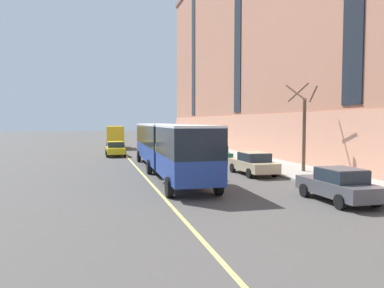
{
  "coord_description": "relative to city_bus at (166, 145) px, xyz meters",
  "views": [
    {
      "loc": [
        -5.36,
        -21.43,
        3.63
      ],
      "look_at": [
        2.29,
        8.15,
        1.8
      ],
      "focal_mm": 35.0,
      "sensor_mm": 36.0,
      "label": 1
    }
  ],
  "objects": [
    {
      "name": "parked_car_green_0",
      "position": [
        5.57,
        25.66,
        -1.23
      ],
      "size": [
        2.05,
        4.72,
        1.56
      ],
      "color": "#23603D",
      "rests_on": "ground"
    },
    {
      "name": "taxi_cab",
      "position": [
        -2.81,
        14.06,
        -1.23
      ],
      "size": [
        2.0,
        4.32,
        1.56
      ],
      "color": "yellow",
      "rests_on": "ground"
    },
    {
      "name": "parked_car_darkgray_3",
      "position": [
        5.75,
        -11.35,
        -1.23
      ],
      "size": [
        1.94,
        4.35,
        1.56
      ],
      "color": "#4C4C51",
      "rests_on": "ground"
    },
    {
      "name": "parked_car_green_4",
      "position": [
        5.52,
        5.57,
        -1.23
      ],
      "size": [
        1.99,
        4.5,
        1.56
      ],
      "color": "#23603D",
      "rests_on": "ground"
    },
    {
      "name": "parked_car_champagne_5",
      "position": [
        5.58,
        -2.31,
        -1.23
      ],
      "size": [
        2.06,
        4.69,
        1.56
      ],
      "color": "#BCAD89",
      "rests_on": "ground"
    },
    {
      "name": "box_truck",
      "position": [
        -2.21,
        25.85,
        -0.29
      ],
      "size": [
        2.59,
        7.18,
        3.01
      ],
      "color": "gold",
      "rests_on": "ground"
    },
    {
      "name": "parked_car_navy_2",
      "position": [
        5.73,
        15.42,
        -1.23
      ],
      "size": [
        1.99,
        4.54,
        1.56
      ],
      "color": "navy",
      "rests_on": "ground"
    },
    {
      "name": "lane_centerline",
      "position": [
        -1.7,
        -1.42,
        -2.01
      ],
      "size": [
        0.16,
        140.0,
        0.01
      ],
      "primitive_type": "cube",
      "color": "#E0D66B",
      "rests_on": "ground"
    },
    {
      "name": "ground_plane",
      "position": [
        0.54,
        -4.42,
        -2.01
      ],
      "size": [
        260.0,
        260.0,
        0.0
      ],
      "primitive_type": "plane",
      "color": "#4C4947"
    },
    {
      "name": "city_bus",
      "position": [
        0.0,
        0.0,
        0.0
      ],
      "size": [
        3.17,
        19.66,
        3.45
      ],
      "color": "navy",
      "rests_on": "ground"
    },
    {
      "name": "sidewalk",
      "position": [
        9.28,
        -1.42,
        -1.94
      ],
      "size": [
        4.83,
        160.0,
        0.15
      ],
      "primitive_type": "cube",
      "color": "#9E9B93",
      "rests_on": "ground"
    },
    {
      "name": "street_tree_mid_block",
      "position": [
        9.32,
        -2.44,
        1.24
      ],
      "size": [
        1.99,
        2.06,
        6.29
      ],
      "color": "brown",
      "rests_on": "sidewalk"
    }
  ]
}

